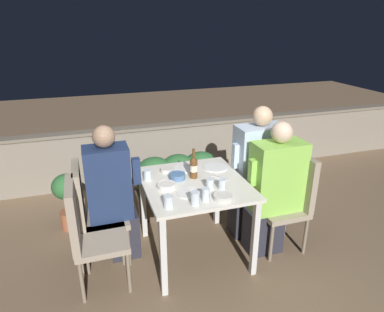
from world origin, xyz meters
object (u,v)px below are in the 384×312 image
chair_right_far (272,181)px  person_blue_shirt (256,173)px  chair_left_near (86,229)px  person_navy_jumper (113,194)px  chair_right_near (291,195)px  potted_plant (68,196)px  beer_bottle (194,167)px  person_green_blouse (273,190)px  chair_left_far (90,207)px

chair_right_far → person_blue_shirt: 0.23m
chair_left_near → person_navy_jumper: size_ratio=0.74×
chair_right_near → person_blue_shirt: 0.40m
person_navy_jumper → potted_plant: size_ratio=2.08×
beer_bottle → person_green_blouse: bearing=-18.7°
chair_left_near → person_green_blouse: person_green_blouse is taller
person_navy_jumper → person_green_blouse: 1.46m
chair_left_far → person_navy_jumper: size_ratio=0.74×
person_green_blouse → potted_plant: 2.10m
person_blue_shirt → beer_bottle: size_ratio=4.86×
beer_bottle → chair_left_near: bearing=-166.8°
person_green_blouse → potted_plant: person_green_blouse is taller
chair_right_near → potted_plant: bearing=154.4°
potted_plant → person_navy_jumper: bearing=-56.3°
person_blue_shirt → person_navy_jumper: bearing=179.0°
chair_right_near → chair_right_far: size_ratio=1.00×
person_navy_jumper → person_green_blouse: size_ratio=1.00×
chair_right_far → potted_plant: size_ratio=1.53×
person_green_blouse → person_blue_shirt: 0.32m
chair_left_far → person_green_blouse: bearing=-11.9°
beer_bottle → potted_plant: size_ratio=0.45×
chair_left_near → chair_left_far: size_ratio=1.00×
chair_right_far → person_green_blouse: bearing=-120.2°
potted_plant → chair_right_near: bearing=-25.6°
chair_right_far → chair_left_near: bearing=-170.5°
chair_left_near → person_navy_jumper: (0.25, 0.33, 0.10)m
chair_left_near → potted_plant: bearing=100.2°
person_green_blouse → chair_left_near: bearing=179.7°
chair_right_near → chair_right_far: bearing=93.3°
chair_left_far → beer_bottle: beer_bottle is taller
person_green_blouse → chair_right_far: person_green_blouse is taller
chair_left_far → chair_right_far: size_ratio=1.00×
chair_left_near → chair_right_near: same height
person_navy_jumper → potted_plant: person_navy_jumper is taller
chair_left_near → potted_plant: (-0.18, 0.97, -0.17)m
person_navy_jumper → person_green_blouse: person_navy_jumper is taller
chair_right_near → person_green_blouse: person_green_blouse is taller
person_green_blouse → potted_plant: size_ratio=2.07×
chair_left_far → person_navy_jumper: (0.20, 0.00, 0.10)m
chair_left_near → chair_right_near: 1.87m
chair_left_far → person_blue_shirt: 1.61m
chair_left_near → chair_left_far: 0.34m
chair_left_near → person_blue_shirt: size_ratio=0.71×
person_green_blouse → beer_bottle: person_green_blouse is taller
potted_plant → person_blue_shirt: bearing=-19.9°
beer_bottle → person_blue_shirt: bearing=7.0°
chair_right_near → chair_left_far: bearing=169.4°
chair_left_far → person_green_blouse: 1.66m
chair_left_far → person_navy_jumper: 0.22m
person_navy_jumper → chair_right_near: size_ratio=1.35×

